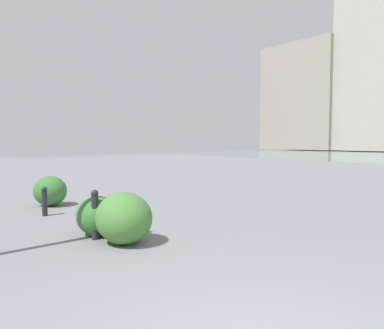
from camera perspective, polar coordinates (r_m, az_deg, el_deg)
building_highrise at (r=80.72m, az=17.68°, el=9.50°), size 15.75×13.16×20.41m
bollard_near at (r=6.73m, az=-14.49°, el=-7.21°), size 0.13×0.13×0.86m
bollard_mid at (r=9.17m, az=-21.43°, el=-5.11°), size 0.13×0.13×0.67m
shrub_low at (r=6.35m, az=-10.27°, el=-7.99°), size 1.01×0.91×0.86m
shrub_round at (r=10.52m, az=-20.70°, el=-3.76°), size 0.92×0.83×0.78m
shrub_wide at (r=7.02m, az=-14.09°, el=-7.53°), size 0.84×0.75×0.71m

